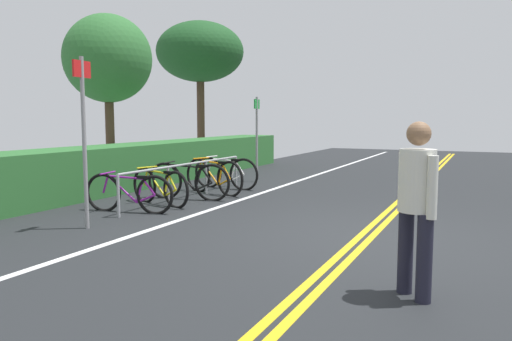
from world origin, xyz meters
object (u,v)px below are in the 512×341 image
Objects in this scene: pedestrian at (417,198)px; bicycle_3 at (214,177)px; sign_post_near at (84,127)px; tree_far_right at (200,53)px; bicycle_1 at (160,187)px; bicycle_2 at (188,181)px; sign_post_far at (257,131)px; tree_mid at (108,59)px; bike_rack at (188,172)px; bicycle_4 at (226,173)px; bicycle_0 at (129,193)px.

bicycle_3 is at bearing 45.79° from pedestrian.
tree_far_right is (9.58, 3.87, 2.40)m from sign_post_near.
bicycle_3 is 7.84m from tree_far_right.
bicycle_1 is 0.90× the size of bicycle_2.
sign_post_far is (2.27, 0.03, 0.93)m from bicycle_3.
bicycle_2 is at bearing -115.07° from tree_mid.
bike_rack is at bearing 2.49° from sign_post_near.
bicycle_4 is (1.61, 0.02, -0.18)m from bike_rack.
sign_post_near reaches higher than bicycle_3.
bicycle_1 is 0.38× the size of tree_mid.
tree_mid is at bearing 91.79° from bicycle_4.
bike_rack is at bearing 51.90° from pedestrian.
bike_rack is 2.66× the size of pedestrian.
sign_post_far reaches higher than bike_rack.
pedestrian is (-3.03, -5.01, 0.58)m from bicycle_1.
pedestrian is 8.43m from sign_post_far.
sign_post_far is at bearing -65.56° from tree_mid.
sign_post_far is at bearing -1.05° from bicycle_2.
pedestrian reaches higher than bicycle_3.
bicycle_4 is 0.80× the size of sign_post_far.
bicycle_2 is at bearing 52.13° from pedestrian.
bike_rack is 4.46m from tree_mid.
sign_post_far is (3.89, -0.20, 0.97)m from bicycle_1.
bicycle_4 is at bearing 175.43° from sign_post_far.
bicycle_2 is 1.12× the size of pedestrian.
tree_mid reaches higher than bicycle_0.
sign_post_near is at bearing -158.01° from tree_far_right.
bicycle_0 is 5.28m from tree_mid.
sign_post_far reaches higher than bicycle_1.
sign_post_near is (-2.88, -0.09, 1.13)m from bicycle_2.
bicycle_4 is at bearing 10.38° from bicycle_3.
sign_post_near is (-2.13, -0.23, 1.16)m from bicycle_1.
bicycle_4 is 1.08× the size of pedestrian.
pedestrian is at bearing -123.06° from tree_mid.
bicycle_1 is at bearing 6.23° from sign_post_near.
bike_rack is at bearing -150.59° from tree_far_right.
sign_post_near is at bearing -179.73° from sign_post_far.
bike_rack is 1.63m from bicycle_4.
bicycle_3 is 0.79× the size of sign_post_far.
bicycle_0 is 0.99× the size of bicycle_3.
bicycle_3 is 3.91m from sign_post_near.
bicycle_3 is 6.68m from pedestrian.
bicycle_2 is at bearing -146.64° from bike_rack.
bike_rack is 0.83m from bicycle_3.
bike_rack is 2.49× the size of bicycle_3.
bicycle_1 is (0.84, -0.04, 0.01)m from bicycle_0.
bicycle_4 is at bearing 0.57° from bike_rack.
bicycle_3 is 0.34× the size of tree_far_right.
bicycle_4 is 7.38m from pedestrian.
bicycle_4 reaches higher than bicycle_1.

